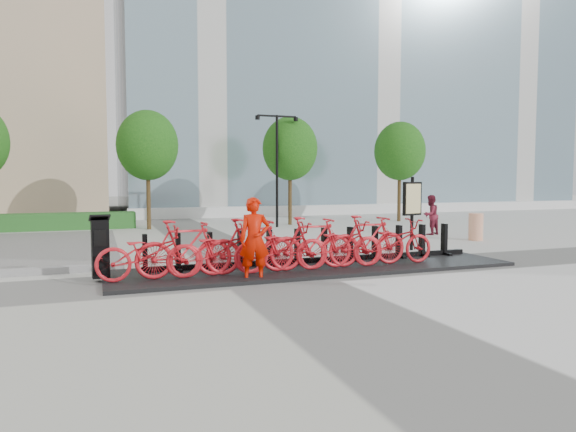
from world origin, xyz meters
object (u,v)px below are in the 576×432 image
object	(u,v)px
bike_0	(149,253)
construction_barrel	(476,227)
pedestrian	(430,215)
worker_red	(255,239)
kiosk	(100,247)
map_sign	(412,202)

from	to	relation	value
bike_0	construction_barrel	distance (m)	12.14
pedestrian	construction_barrel	bearing A→B (deg)	81.94
bike_0	worker_red	size ratio (longest dim) A/B	1.18
bike_0	construction_barrel	xyz separation A→B (m)	(11.51, 3.86, -0.15)
pedestrian	construction_barrel	distance (m)	2.14
bike_0	pedestrian	xyz separation A→B (m)	(11.11, 5.94, 0.15)
construction_barrel	kiosk	bearing A→B (deg)	-165.33
map_sign	construction_barrel	bearing A→B (deg)	7.41
pedestrian	worker_red	bearing A→B (deg)	16.56
worker_red	pedestrian	xyz separation A→B (m)	(9.01, 6.43, -0.11)
worker_red	map_sign	size ratio (longest dim) A/B	0.79
kiosk	pedestrian	world-z (taller)	pedestrian
bike_0	map_sign	bearing A→B (deg)	-72.83
bike_0	kiosk	world-z (taller)	kiosk
worker_red	map_sign	distance (m)	6.55
bike_0	kiosk	distance (m)	1.11
worker_red	construction_barrel	bearing A→B (deg)	31.76
pedestrian	kiosk	bearing A→B (deg)	4.96
kiosk	pedestrian	distance (m)	13.16
pedestrian	bike_0	bearing A→B (deg)	9.17
construction_barrel	map_sign	world-z (taller)	map_sign
kiosk	pedestrian	xyz separation A→B (m)	(12.03, 5.33, 0.05)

